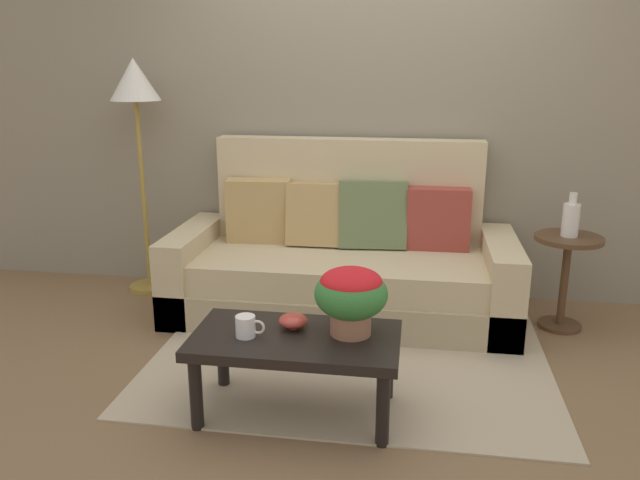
{
  "coord_description": "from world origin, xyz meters",
  "views": [
    {
      "loc": [
        0.34,
        -3.24,
        1.63
      ],
      "look_at": [
        -0.17,
        0.01,
        0.69
      ],
      "focal_mm": 35.23,
      "sensor_mm": 36.0,
      "label": 1
    }
  ],
  "objects_px": {
    "table_vase": "(571,219)",
    "couch": "(343,262)",
    "potted_plant": "(351,294)",
    "coffee_mug": "(246,326)",
    "coffee_table": "(296,347)",
    "snack_bowl": "(293,321)",
    "floor_lamp": "(136,100)",
    "side_table": "(566,265)"
  },
  "relations": [
    {
      "from": "snack_bowl",
      "to": "table_vase",
      "type": "distance_m",
      "value": 1.91
    },
    {
      "from": "coffee_table",
      "to": "snack_bowl",
      "type": "bearing_deg",
      "value": 108.23
    },
    {
      "from": "coffee_table",
      "to": "table_vase",
      "type": "height_order",
      "value": "table_vase"
    },
    {
      "from": "couch",
      "to": "coffee_table",
      "type": "height_order",
      "value": "couch"
    },
    {
      "from": "couch",
      "to": "potted_plant",
      "type": "distance_m",
      "value": 1.31
    },
    {
      "from": "couch",
      "to": "side_table",
      "type": "height_order",
      "value": "couch"
    },
    {
      "from": "potted_plant",
      "to": "couch",
      "type": "bearing_deg",
      "value": 98.6
    },
    {
      "from": "coffee_mug",
      "to": "potted_plant",
      "type": "bearing_deg",
      "value": 12.72
    },
    {
      "from": "potted_plant",
      "to": "coffee_mug",
      "type": "height_order",
      "value": "potted_plant"
    },
    {
      "from": "coffee_table",
      "to": "side_table",
      "type": "height_order",
      "value": "side_table"
    },
    {
      "from": "coffee_table",
      "to": "floor_lamp",
      "type": "height_order",
      "value": "floor_lamp"
    },
    {
      "from": "couch",
      "to": "table_vase",
      "type": "distance_m",
      "value": 1.45
    },
    {
      "from": "side_table",
      "to": "potted_plant",
      "type": "height_order",
      "value": "potted_plant"
    },
    {
      "from": "table_vase",
      "to": "couch",
      "type": "bearing_deg",
      "value": 176.77
    },
    {
      "from": "couch",
      "to": "coffee_mug",
      "type": "xyz_separation_m",
      "value": [
        -0.28,
        -1.38,
        0.11
      ]
    },
    {
      "from": "couch",
      "to": "coffee_mug",
      "type": "relative_size",
      "value": 16.05
    },
    {
      "from": "snack_bowl",
      "to": "potted_plant",
      "type": "bearing_deg",
      "value": -4.17
    },
    {
      "from": "coffee_table",
      "to": "table_vase",
      "type": "bearing_deg",
      "value": 40.61
    },
    {
      "from": "coffee_table",
      "to": "coffee_mug",
      "type": "xyz_separation_m",
      "value": [
        -0.22,
        -0.05,
        0.11
      ]
    },
    {
      "from": "coffee_table",
      "to": "side_table",
      "type": "distance_m",
      "value": 1.93
    },
    {
      "from": "side_table",
      "to": "snack_bowl",
      "type": "relative_size",
      "value": 4.32
    },
    {
      "from": "coffee_table",
      "to": "table_vase",
      "type": "distance_m",
      "value": 1.96
    },
    {
      "from": "coffee_mug",
      "to": "table_vase",
      "type": "xyz_separation_m",
      "value": [
        1.68,
        1.3,
        0.26
      ]
    },
    {
      "from": "couch",
      "to": "table_vase",
      "type": "bearing_deg",
      "value": -3.23
    },
    {
      "from": "potted_plant",
      "to": "snack_bowl",
      "type": "height_order",
      "value": "potted_plant"
    },
    {
      "from": "couch",
      "to": "floor_lamp",
      "type": "height_order",
      "value": "floor_lamp"
    },
    {
      "from": "coffee_table",
      "to": "side_table",
      "type": "bearing_deg",
      "value": 40.59
    },
    {
      "from": "coffee_table",
      "to": "side_table",
      "type": "xyz_separation_m",
      "value": [
        1.46,
        1.25,
        0.07
      ]
    },
    {
      "from": "table_vase",
      "to": "potted_plant",
      "type": "bearing_deg",
      "value": -135.37
    },
    {
      "from": "table_vase",
      "to": "side_table",
      "type": "bearing_deg",
      "value": 29.27
    },
    {
      "from": "coffee_table",
      "to": "floor_lamp",
      "type": "bearing_deg",
      "value": 132.76
    },
    {
      "from": "snack_bowl",
      "to": "side_table",
      "type": "bearing_deg",
      "value": 38.28
    },
    {
      "from": "floor_lamp",
      "to": "snack_bowl",
      "type": "xyz_separation_m",
      "value": [
        1.37,
        -1.44,
        -0.93
      ]
    },
    {
      "from": "couch",
      "to": "side_table",
      "type": "xyz_separation_m",
      "value": [
        1.4,
        -0.08,
        0.07
      ]
    },
    {
      "from": "potted_plant",
      "to": "coffee_mug",
      "type": "distance_m",
      "value": 0.51
    },
    {
      "from": "coffee_table",
      "to": "snack_bowl",
      "type": "xyz_separation_m",
      "value": [
        -0.03,
        0.08,
        0.1
      ]
    },
    {
      "from": "coffee_mug",
      "to": "couch",
      "type": "bearing_deg",
      "value": 78.54
    },
    {
      "from": "couch",
      "to": "potted_plant",
      "type": "height_order",
      "value": "couch"
    },
    {
      "from": "floor_lamp",
      "to": "snack_bowl",
      "type": "relative_size",
      "value": 11.9
    },
    {
      "from": "side_table",
      "to": "coffee_table",
      "type": "bearing_deg",
      "value": -139.41
    },
    {
      "from": "couch",
      "to": "snack_bowl",
      "type": "distance_m",
      "value": 1.26
    },
    {
      "from": "couch",
      "to": "coffee_mug",
      "type": "distance_m",
      "value": 1.41
    }
  ]
}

